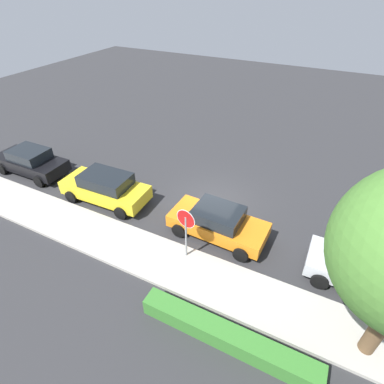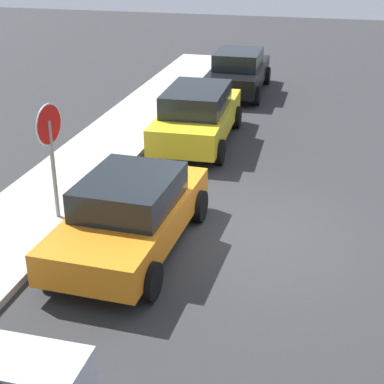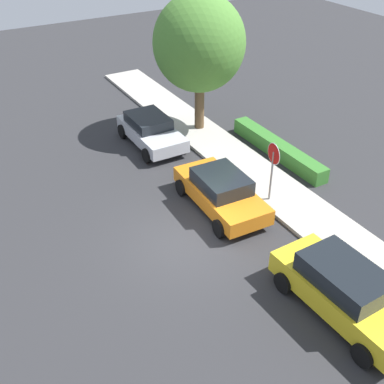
{
  "view_description": "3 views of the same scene",
  "coord_description": "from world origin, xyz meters",
  "px_view_note": "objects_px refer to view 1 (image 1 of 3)",
  "views": [
    {
      "loc": [
        -4.33,
        11.13,
        9.35
      ],
      "look_at": [
        0.94,
        0.63,
        0.74
      ],
      "focal_mm": 28.0,
      "sensor_mm": 36.0,
      "label": 1
    },
    {
      "loc": [
        -9.99,
        -1.33,
        5.47
      ],
      "look_at": [
        -0.16,
        1.13,
        0.86
      ],
      "focal_mm": 55.0,
      "sensor_mm": 36.0,
      "label": 2
    },
    {
      "loc": [
        11.04,
        -6.11,
        10.3
      ],
      "look_at": [
        -1.2,
        0.95,
        0.95
      ],
      "focal_mm": 45.0,
      "sensor_mm": 36.0,
      "label": 3
    }
  ],
  "objects_px": {
    "stop_sign": "(186,226)",
    "parked_car_black": "(31,161)",
    "parked_car_orange": "(218,222)",
    "parked_car_yellow": "(106,187)",
    "parked_car_silver": "(367,271)"
  },
  "relations": [
    {
      "from": "stop_sign",
      "to": "parked_car_yellow",
      "type": "xyz_separation_m",
      "value": [
        5.33,
        -1.58,
        -0.9
      ]
    },
    {
      "from": "stop_sign",
      "to": "parked_car_black",
      "type": "height_order",
      "value": "stop_sign"
    },
    {
      "from": "stop_sign",
      "to": "parked_car_black",
      "type": "relative_size",
      "value": 0.57
    },
    {
      "from": "stop_sign",
      "to": "parked_car_black",
      "type": "bearing_deg",
      "value": -9.11
    },
    {
      "from": "parked_car_silver",
      "to": "parked_car_black",
      "type": "distance_m",
      "value": 17.25
    },
    {
      "from": "parked_car_yellow",
      "to": "parked_car_black",
      "type": "xyz_separation_m",
      "value": [
        5.52,
        -0.16,
        -0.04
      ]
    },
    {
      "from": "parked_car_silver",
      "to": "parked_car_orange",
      "type": "bearing_deg",
      "value": 0.04
    },
    {
      "from": "stop_sign",
      "to": "parked_car_black",
      "type": "xyz_separation_m",
      "value": [
        10.85,
        -1.74,
        -0.94
      ]
    },
    {
      "from": "stop_sign",
      "to": "parked_car_orange",
      "type": "distance_m",
      "value": 2.12
    },
    {
      "from": "stop_sign",
      "to": "parked_car_orange",
      "type": "xyz_separation_m",
      "value": [
        -0.61,
        -1.78,
        -0.98
      ]
    },
    {
      "from": "parked_car_yellow",
      "to": "parked_car_silver",
      "type": "relative_size",
      "value": 1.13
    },
    {
      "from": "parked_car_orange",
      "to": "parked_car_silver",
      "type": "height_order",
      "value": "parked_car_orange"
    },
    {
      "from": "stop_sign",
      "to": "parked_car_orange",
      "type": "bearing_deg",
      "value": -108.92
    },
    {
      "from": "parked_car_black",
      "to": "parked_car_yellow",
      "type": "bearing_deg",
      "value": 178.37
    },
    {
      "from": "parked_car_silver",
      "to": "parked_car_black",
      "type": "xyz_separation_m",
      "value": [
        17.25,
        0.04,
        0.06
      ]
    }
  ]
}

